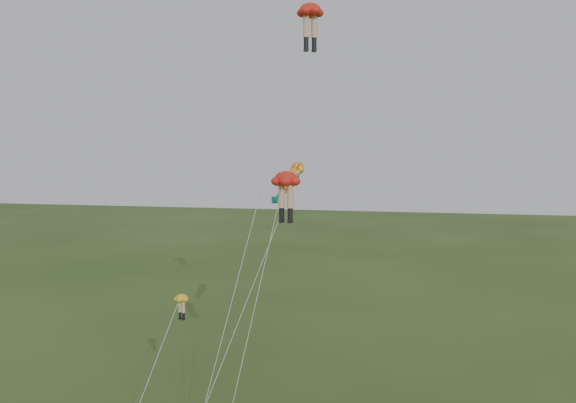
# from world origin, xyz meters

# --- Properties ---
(legs_kite_red_high) EXTENTS (5.16, 11.77, 25.05)m
(legs_kite_red_high) POSITION_xyz_m (3.06, 9.11, 24.13)
(legs_kite_red_high) COLOR red
(legs_kite_red_high) RESTS_ON ground
(legs_kite_red_mid) EXTENTS (3.26, 5.78, 14.87)m
(legs_kite_red_mid) POSITION_xyz_m (3.36, 2.23, 14.11)
(legs_kite_red_mid) COLOR red
(legs_kite_red_mid) RESTS_ON ground
(legs_kite_yellow) EXTENTS (1.56, 7.11, 7.78)m
(legs_kite_yellow) POSITION_xyz_m (-3.16, 3.09, 7.01)
(legs_kite_yellow) COLOR yellow
(legs_kite_yellow) RESTS_ON ground
(fish_kite) EXTENTS (3.83, 13.33, 15.52)m
(fish_kite) POSITION_xyz_m (1.48, 10.55, 14.05)
(fish_kite) COLOR yellow
(fish_kite) RESTS_ON ground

